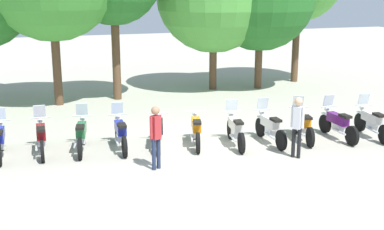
% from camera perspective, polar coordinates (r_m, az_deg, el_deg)
% --- Properties ---
extents(ground_plane, '(80.00, 80.00, 0.00)m').
position_cam_1_polar(ground_plane, '(15.91, 0.61, -3.56)').
color(ground_plane, '#ADA899').
extents(motorcycle_0, '(0.62, 2.19, 1.37)m').
position_cam_1_polar(motorcycle_0, '(15.83, -20.91, -2.65)').
color(motorcycle_0, black).
rests_on(motorcycle_0, ground_plane).
extents(motorcycle_1, '(0.62, 2.19, 1.37)m').
position_cam_1_polar(motorcycle_1, '(15.76, -16.70, -2.38)').
color(motorcycle_1, black).
rests_on(motorcycle_1, ground_plane).
extents(motorcycle_2, '(0.75, 2.17, 1.37)m').
position_cam_1_polar(motorcycle_2, '(15.70, -12.41, -2.17)').
color(motorcycle_2, black).
rests_on(motorcycle_2, ground_plane).
extents(motorcycle_3, '(0.62, 2.19, 1.37)m').
position_cam_1_polar(motorcycle_3, '(15.67, -8.10, -2.01)').
color(motorcycle_3, black).
rests_on(motorcycle_3, ground_plane).
extents(motorcycle_4, '(0.84, 2.13, 0.99)m').
position_cam_1_polar(motorcycle_4, '(15.75, -3.80, -1.86)').
color(motorcycle_4, black).
rests_on(motorcycle_4, ground_plane).
extents(motorcycle_5, '(0.84, 2.13, 0.99)m').
position_cam_1_polar(motorcycle_5, '(15.88, 0.47, -1.69)').
color(motorcycle_5, black).
rests_on(motorcycle_5, ground_plane).
extents(motorcycle_6, '(0.75, 2.16, 1.37)m').
position_cam_1_polar(motorcycle_6, '(15.93, 4.93, -1.64)').
color(motorcycle_6, black).
rests_on(motorcycle_6, ground_plane).
extents(motorcycle_7, '(0.62, 2.19, 1.37)m').
position_cam_1_polar(motorcycle_7, '(16.32, 8.81, -1.37)').
color(motorcycle_7, black).
rests_on(motorcycle_7, ground_plane).
extents(motorcycle_8, '(0.81, 2.14, 1.37)m').
position_cam_1_polar(motorcycle_8, '(16.85, 12.41, -1.05)').
color(motorcycle_8, black).
rests_on(motorcycle_8, ground_plane).
extents(motorcycle_9, '(0.62, 2.19, 1.37)m').
position_cam_1_polar(motorcycle_9, '(17.27, 16.14, -0.92)').
color(motorcycle_9, black).
rests_on(motorcycle_9, ground_plane).
extents(motorcycle_10, '(0.70, 2.18, 1.37)m').
position_cam_1_polar(motorcycle_10, '(17.78, 19.65, -0.76)').
color(motorcycle_10, black).
rests_on(motorcycle_10, ground_plane).
extents(person_0, '(0.40, 0.31, 1.78)m').
position_cam_1_polar(person_0, '(13.67, -4.12, -1.97)').
color(person_0, '#232D4C').
rests_on(person_0, ground_plane).
extents(person_1, '(0.34, 0.36, 1.81)m').
position_cam_1_polar(person_1, '(14.88, 11.83, -0.79)').
color(person_1, black).
rests_on(person_1, ground_plane).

